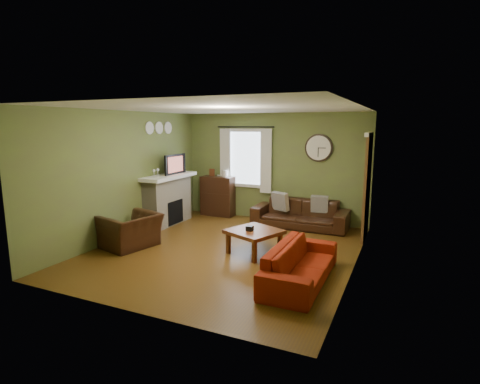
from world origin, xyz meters
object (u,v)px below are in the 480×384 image
at_px(bookshelf, 218,196).
at_px(coffee_table, 254,242).
at_px(sofa_red, 301,263).
at_px(armchair, 131,231).
at_px(sofa_brown, 300,214).

bearing_deg(bookshelf, coffee_table, -49.96).
bearing_deg(sofa_red, armchair, 86.16).
bearing_deg(sofa_brown, sofa_red, -74.46).
distance_m(sofa_brown, armchair, 3.75).
xyz_separation_m(bookshelf, sofa_brown, (2.25, -0.24, -0.19)).
bearing_deg(sofa_brown, coffee_table, -97.28).
relative_size(bookshelf, sofa_red, 0.53).
bearing_deg(armchair, bookshelf, -172.23).
relative_size(sofa_brown, sofa_red, 1.13).
relative_size(sofa_brown, coffee_table, 2.60).
xyz_separation_m(bookshelf, coffee_table, (1.98, -2.35, -0.29)).
bearing_deg(coffee_table, sofa_brown, 82.72).
distance_m(bookshelf, sofa_brown, 2.27).
distance_m(sofa_brown, coffee_table, 2.13).
bearing_deg(sofa_red, bookshelf, 43.76).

